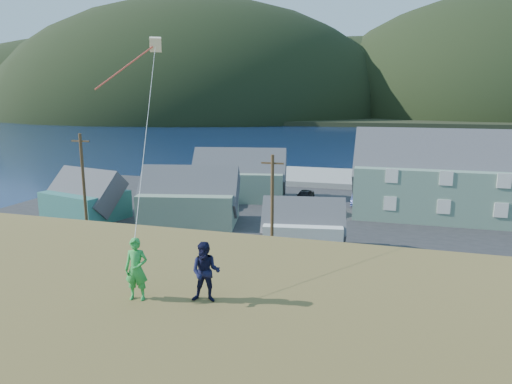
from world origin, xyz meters
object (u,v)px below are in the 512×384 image
(wharf, at_px, (306,177))
(shed_white, at_px, (303,227))
(shed_teal, at_px, (85,197))
(kite_flyer_navy, at_px, (206,272))
(shed_palegreen_near, at_px, (190,198))
(shed_palegreen_far, at_px, (240,176))
(kite_flyer_green, at_px, (136,269))

(wharf, relative_size, shed_white, 3.53)
(wharf, xyz_separation_m, shed_teal, (-18.01, -29.56, 1.93))
(shed_white, distance_m, kite_flyer_navy, 25.95)
(shed_teal, distance_m, shed_palegreen_near, 11.31)
(shed_palegreen_far, bearing_deg, shed_teal, -143.20)
(shed_palegreen_near, relative_size, kite_flyer_green, 6.34)
(shed_palegreen_far, bearing_deg, kite_flyer_green, -85.62)
(shed_teal, bearing_deg, wharf, 72.73)
(shed_palegreen_near, bearing_deg, shed_palegreen_far, 72.25)
(shed_palegreen_far, xyz_separation_m, kite_flyer_green, (11.24, -42.83, 5.10))
(shed_white, bearing_deg, kite_flyer_green, -98.80)
(shed_palegreen_near, xyz_separation_m, shed_white, (12.37, -5.02, -0.57))
(wharf, height_order, shed_palegreen_far, shed_palegreen_far)
(shed_white, bearing_deg, kite_flyer_navy, -94.71)
(shed_teal, relative_size, kite_flyer_green, 5.42)
(kite_flyer_green, bearing_deg, kite_flyer_navy, 2.05)
(wharf, bearing_deg, kite_flyer_navy, -82.71)
(wharf, xyz_separation_m, kite_flyer_green, (5.69, -58.97, 7.59))
(shed_palegreen_near, bearing_deg, wharf, 64.54)
(shed_palegreen_near, distance_m, shed_palegreen_far, 12.28)
(shed_teal, relative_size, shed_palegreen_far, 0.74)
(shed_palegreen_near, distance_m, kite_flyer_navy, 33.84)
(shed_palegreen_far, bearing_deg, wharf, 60.70)
(shed_white, bearing_deg, shed_teal, 161.83)
(shed_palegreen_far, relative_size, kite_flyer_navy, 7.67)
(wharf, xyz_separation_m, shed_white, (5.60, -33.37, 1.63))
(wharf, distance_m, shed_white, 33.88)
(kite_flyer_green, bearing_deg, shed_teal, 118.39)
(kite_flyer_navy, bearing_deg, shed_teal, 120.48)
(shed_palegreen_near, bearing_deg, shed_teal, 174.07)
(shed_palegreen_far, relative_size, kite_flyer_green, 7.35)
(shed_teal, xyz_separation_m, shed_palegreen_far, (12.46, 13.42, 0.56))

